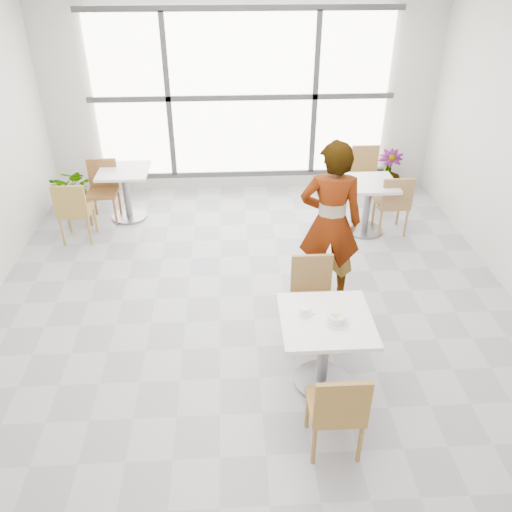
{
  "coord_description": "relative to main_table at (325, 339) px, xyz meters",
  "views": [
    {
      "loc": [
        -0.23,
        -4.47,
        3.58
      ],
      "look_at": [
        0.0,
        -0.3,
        1.0
      ],
      "focal_mm": 36.59,
      "sensor_mm": 36.0,
      "label": 1
    }
  ],
  "objects": [
    {
      "name": "coffee_cup",
      "position": [
        -0.18,
        0.07,
        0.26
      ],
      "size": [
        0.16,
        0.13,
        0.07
      ],
      "color": "white",
      "rests_on": "main_table"
    },
    {
      "name": "bg_chair_right_near",
      "position": [
        1.42,
        2.78,
        -0.02
      ],
      "size": [
        0.42,
        0.42,
        0.87
      ],
      "rotation": [
        0.0,
        0.0,
        3.14
      ],
      "color": "olive",
      "rests_on": "ground"
    },
    {
      "name": "person",
      "position": [
        0.27,
        1.42,
        0.41
      ],
      "size": [
        0.73,
        0.53,
        1.86
      ],
      "primitive_type": "imported",
      "rotation": [
        0.0,
        0.0,
        3.01
      ],
      "color": "black",
      "rests_on": "ground"
    },
    {
      "name": "bg_chair_left_far",
      "position": [
        -2.62,
        3.51,
        -0.02
      ],
      "size": [
        0.42,
        0.42,
        0.87
      ],
      "color": "#925D32",
      "rests_on": "ground"
    },
    {
      "name": "window",
      "position": [
        -0.57,
        4.4,
        0.98
      ],
      "size": [
        4.6,
        0.07,
        2.52
      ],
      "color": "white",
      "rests_on": "ground"
    },
    {
      "name": "chair_near",
      "position": [
        -0.03,
        -0.78,
        -0.02
      ],
      "size": [
        0.42,
        0.42,
        0.87
      ],
      "rotation": [
        0.0,
        0.0,
        3.14
      ],
      "color": "olive",
      "rests_on": "ground"
    },
    {
      "name": "plant_right",
      "position": [
        1.75,
        4.16,
        -0.18
      ],
      "size": [
        0.52,
        0.52,
        0.69
      ],
      "primitive_type": "imported",
      "rotation": [
        0.0,
        0.0,
        -0.43
      ],
      "color": "#498B40",
      "rests_on": "ground"
    },
    {
      "name": "bg_table_right",
      "position": [
        1.08,
        2.87,
        -0.04
      ],
      "size": [
        0.7,
        0.7,
        0.75
      ],
      "color": "silver",
      "rests_on": "ground"
    },
    {
      "name": "bg_table_left",
      "position": [
        -2.3,
        3.49,
        -0.04
      ],
      "size": [
        0.7,
        0.7,
        0.75
      ],
      "color": "white",
      "rests_on": "ground"
    },
    {
      "name": "main_table",
      "position": [
        0.0,
        0.0,
        0.0
      ],
      "size": [
        0.8,
        0.8,
        0.75
      ],
      "color": "white",
      "rests_on": "ground"
    },
    {
      "name": "ceiling",
      "position": [
        -0.57,
        0.96,
        2.48
      ],
      "size": [
        7.0,
        7.0,
        0.0
      ],
      "primitive_type": "plane",
      "rotation": [
        3.14,
        0.0,
        0.0
      ],
      "color": "white",
      "rests_on": "ground"
    },
    {
      "name": "oatmeal_bowl",
      "position": [
        0.08,
        -0.05,
        0.27
      ],
      "size": [
        0.21,
        0.21,
        0.09
      ],
      "color": "white",
      "rests_on": "main_table"
    },
    {
      "name": "bg_chair_left_near",
      "position": [
        -2.87,
        2.79,
        -0.02
      ],
      "size": [
        0.42,
        0.42,
        0.87
      ],
      "rotation": [
        0.0,
        0.0,
        3.14
      ],
      "color": "#A2813C",
      "rests_on": "ground"
    },
    {
      "name": "plant_left",
      "position": [
        -3.09,
        3.72,
        -0.17
      ],
      "size": [
        0.73,
        0.66,
        0.71
      ],
      "primitive_type": "imported",
      "rotation": [
        0.0,
        0.0,
        -0.18
      ],
      "color": "#3E813C",
      "rests_on": "ground"
    },
    {
      "name": "wall_back",
      "position": [
        -0.57,
        4.46,
        0.98
      ],
      "size": [
        6.0,
        0.0,
        6.0
      ],
      "primitive_type": "plane",
      "rotation": [
        1.57,
        0.0,
        0.0
      ],
      "color": "silver",
      "rests_on": "ground"
    },
    {
      "name": "bg_chair_right_far",
      "position": [
        1.28,
        3.84,
        -0.02
      ],
      "size": [
        0.42,
        0.42,
        0.87
      ],
      "color": "#A17842",
      "rests_on": "ground"
    },
    {
      "name": "chair_far",
      "position": [
        0.0,
        0.75,
        -0.02
      ],
      "size": [
        0.42,
        0.42,
        0.87
      ],
      "color": "olive",
      "rests_on": "ground"
    },
    {
      "name": "floor",
      "position": [
        -0.57,
        0.96,
        -0.52
      ],
      "size": [
        7.0,
        7.0,
        0.0
      ],
      "primitive_type": "plane",
      "color": "#9E9EA5",
      "rests_on": "ground"
    }
  ]
}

